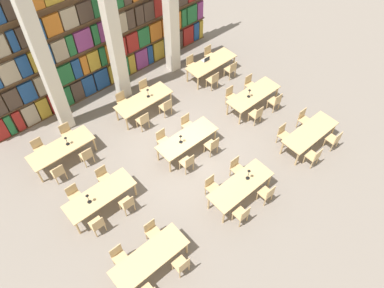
{
  "coord_description": "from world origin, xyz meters",
  "views": [
    {
      "loc": [
        -5.77,
        -6.89,
        11.18
      ],
      "look_at": [
        0.0,
        -0.28,
        0.66
      ],
      "focal_mm": 35.0,
      "sensor_mm": 36.0,
      "label": 1
    }
  ],
  "objects": [
    {
      "name": "chair_12",
      "position": [
        -4.33,
        -0.68,
        0.47
      ],
      "size": [
        0.42,
        0.4,
        0.87
      ],
      "color": "tan",
      "rests_on": "ground_plane"
    },
    {
      "name": "pillar_left",
      "position": [
        -2.78,
        4.24,
        3.0
      ],
      "size": [
        0.48,
        0.48,
        6.0
      ],
      "color": "silver",
      "rests_on": "ground_plane"
    },
    {
      "name": "chair_20",
      "position": [
        3.07,
        -0.68,
        0.47
      ],
      "size": [
        0.42,
        0.4,
        0.87
      ],
      "color": "tan",
      "rests_on": "ground_plane"
    },
    {
      "name": "reading_table_1",
      "position": [
        0.03,
        -2.73,
        0.66
      ],
      "size": [
        2.39,
        0.87,
        0.73
      ],
      "color": "tan",
      "rests_on": "ground_plane"
    },
    {
      "name": "desk_lamp_3",
      "position": [
        3.35,
        0.06,
        1.0
      ],
      "size": [
        0.14,
        0.14,
        0.41
      ],
      "color": "black",
      "rests_on": "reading_table_5"
    },
    {
      "name": "pillar_right",
      "position": [
        2.78,
        4.24,
        3.0
      ],
      "size": [
        0.48,
        0.48,
        6.0
      ],
      "color": "silver",
      "rests_on": "ground_plane"
    },
    {
      "name": "reading_table_8",
      "position": [
        3.75,
        2.71,
        0.66
      ],
      "size": [
        2.39,
        0.87,
        0.73
      ],
      "color": "tan",
      "rests_on": "ground_plane"
    },
    {
      "name": "reading_table_0",
      "position": [
        -3.79,
        -2.73,
        0.66
      ],
      "size": [
        2.39,
        0.87,
        0.73
      ],
      "color": "tan",
      "rests_on": "ground_plane"
    },
    {
      "name": "pillar_center",
      "position": [
        0.0,
        4.24,
        3.0
      ],
      "size": [
        0.48,
        0.48,
        6.0
      ],
      "color": "silver",
      "rests_on": "ground_plane"
    },
    {
      "name": "desk_lamp_5",
      "position": [
        0.27,
        2.74,
        1.02
      ],
      "size": [
        0.14,
        0.14,
        0.43
      ],
      "color": "black",
      "rests_on": "reading_table_7"
    },
    {
      "name": "ground_plane",
      "position": [
        0.0,
        0.0,
        0.0
      ],
      "size": [
        40.0,
        40.0,
        0.0
      ],
      "primitive_type": "plane",
      "color": "gray"
    },
    {
      "name": "chair_5",
      "position": [
        -0.62,
        -2.01,
        0.47
      ],
      "size": [
        0.42,
        0.4,
        0.87
      ],
      "rotation": [
        0.0,
        0.0,
        3.14
      ],
      "color": "tan",
      "rests_on": "ground_plane"
    },
    {
      "name": "desk_lamp_2",
      "position": [
        -0.29,
        0.02,
        0.99
      ],
      "size": [
        0.14,
        0.14,
        0.39
      ],
      "color": "black",
      "rests_on": "reading_table_4"
    },
    {
      "name": "chair_10",
      "position": [
        4.3,
        -3.51,
        0.47
      ],
      "size": [
        0.42,
        0.4,
        0.87
      ],
      "color": "tan",
      "rests_on": "ground_plane"
    },
    {
      "name": "chair_16",
      "position": [
        -0.58,
        -0.7,
        0.47
      ],
      "size": [
        0.42,
        0.4,
        0.87
      ],
      "color": "tan",
      "rests_on": "ground_plane"
    },
    {
      "name": "chair_11",
      "position": [
        4.3,
        -2.07,
        0.47
      ],
      "size": [
        0.42,
        0.4,
        0.87
      ],
      "rotation": [
        0.0,
        0.0,
        3.14
      ],
      "color": "tan",
      "rests_on": "ground_plane"
    },
    {
      "name": "desk_lamp_1",
      "position": [
        -4.13,
        0.02,
        1.03
      ],
      "size": [
        0.14,
        0.14,
        0.44
      ],
      "color": "black",
      "rests_on": "reading_table_3"
    },
    {
      "name": "chair_22",
      "position": [
        4.21,
        -0.68,
        0.47
      ],
      "size": [
        0.42,
        0.4,
        0.87
      ],
      "color": "tan",
      "rests_on": "ground_plane"
    },
    {
      "name": "chair_33",
      "position": [
        3.2,
        3.43,
        0.47
      ],
      "size": [
        0.42,
        0.4,
        0.87
      ],
      "rotation": [
        0.0,
        0.0,
        3.14
      ],
      "color": "tan",
      "rests_on": "ground_plane"
    },
    {
      "name": "chair_21",
      "position": [
        3.07,
        0.76,
        0.47
      ],
      "size": [
        0.42,
        0.4,
        0.87
      ],
      "rotation": [
        0.0,
        0.0,
        3.14
      ],
      "color": "tan",
      "rests_on": "ground_plane"
    },
    {
      "name": "chair_13",
      "position": [
        -4.33,
        0.76,
        0.47
      ],
      "size": [
        0.42,
        0.4,
        0.87
      ],
      "rotation": [
        0.0,
        0.0,
        3.14
      ],
      "color": "tan",
      "rests_on": "ground_plane"
    },
    {
      "name": "chair_24",
      "position": [
        -4.29,
        1.97,
        0.47
      ],
      "size": [
        0.42,
        0.4,
        0.87
      ],
      "color": "tan",
      "rests_on": "ground_plane"
    },
    {
      "name": "chair_15",
      "position": [
        -3.19,
        0.76,
        0.47
      ],
      "size": [
        0.42,
        0.4,
        0.87
      ],
      "rotation": [
        0.0,
        0.0,
        3.14
      ],
      "color": "tan",
      "rests_on": "ground_plane"
    },
    {
      "name": "chair_31",
      "position": [
        0.61,
        3.47,
        0.47
      ],
      "size": [
        0.42,
        0.4,
        0.87
      ],
      "rotation": [
        0.0,
        0.0,
        3.14
      ],
      "color": "tan",
      "rests_on": "ground_plane"
    },
    {
      "name": "chair_6",
      "position": [
        0.58,
        -3.45,
        0.47
      ],
      "size": [
        0.42,
        0.4,
        0.87
      ],
      "color": "tan",
      "rests_on": "ground_plane"
    },
    {
      "name": "chair_14",
      "position": [
        -3.19,
        -0.68,
        0.47
      ],
      "size": [
        0.42,
        0.4,
        0.87
      ],
      "color": "tan",
      "rests_on": "ground_plane"
    },
    {
      "name": "desk_lamp_0",
      "position": [
        0.39,
        -2.7,
        1.06
      ],
      "size": [
        0.14,
        0.14,
        0.48
      ],
      "color": "black",
      "rests_on": "reading_table_1"
    },
    {
      "name": "chair_35",
      "position": [
        4.3,
        3.43,
        0.47
      ],
      "size": [
        0.42,
        0.4,
        0.87
      ],
      "rotation": [
        0.0,
        0.0,
        3.14
      ],
      "color": "tan",
      "rests_on": "ground_plane"
    },
    {
      "name": "chair_25",
      "position": [
        -4.29,
        3.4,
        0.47
      ],
      "size": [
        0.42,
        0.4,
        0.87
      ],
      "rotation": [
        0.0,
        0.0,
        3.14
      ],
      "color": "tan",
      "rests_on": "ground_plane"
    },
    {
      "name": "reading_table_3",
      "position": [
        -3.74,
        0.04,
        0.66
      ],
      "size": [
        2.39,
        0.87,
        0.73
      ],
      "color": "tan",
      "rests_on": "ground_plane"
    },
    {
      "name": "bookshelf_bank",
      "position": [
        0.01,
        5.24,
        2.61
      ],
      "size": [
        11.01,
        0.35,
        5.5
      ],
      "color": "brown",
      "rests_on": "ground_plane"
    },
    {
      "name": "chair_7",
      "position": [
        0.58,
        -2.01,
        0.47
      ],
      "size": [
        0.42,
        0.4,
        0.87
      ],
      "rotation": [
        0.0,
        0.0,
        3.14
      ],
      "color": "tan",
      "rests_on": "ground_plane"
    },
    {
      "name": "chair_32",
      "position": [
        3.2,
        1.99,
        0.47
      ],
      "size": [
        0.42,
        0.4,
        0.87
      ],
      "color": "tan",
      "rests_on": "ground_plane"
    },
    {
      "name": "reading_table_4",
      "position": [
        0.02,
        0.02,
        0.66
      ],
      "size": [
        2.39,
        0.87,
        0.73
      ],
      "color": "tan",
      "rests_on": "ground_plane"
    },
    {
      "name": "chair_4",
      "position": [
        -0.62,
        -3.45,
        0.47
      ],
      "size": [
        0.42,
        0.4,
        0.87
      ],
      "color": "tan",
      "rests_on": "ground_plane"
    },
    {
      "name": "chair_29",
      "position": [
        -0.55,
        3.47,
        0.47
      ],
      "size": [
        0.42,
        0.4,
        0.87
      ],
      "rotation": [
        0.0,
        0.0,
        3.14
      ],
      "color": "tan",
      "rests_on": "ground_plane"
    },
    {
      "name": "chair_30",
      "position": [
        0.61,
        2.03,
        0.47
      ],
      "size": [
        0.42,
        0.4,
        0.87
      ],
      "color": "tan",
      "rests_on": "ground_plane"
    },
    {
      "name": "chair_17",
      "position": [
        -0.58,
        0.74,
        0.47
      ],
      "size": [
        0.42,
        0.4,
        0.87
      ],
      "rotation": [
        0.0,
        0.0,
        3.14
      ],
      "color": "tan",
      "rests_on": "ground_plane"
    },
    {
      "name": "chair_2",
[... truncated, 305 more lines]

